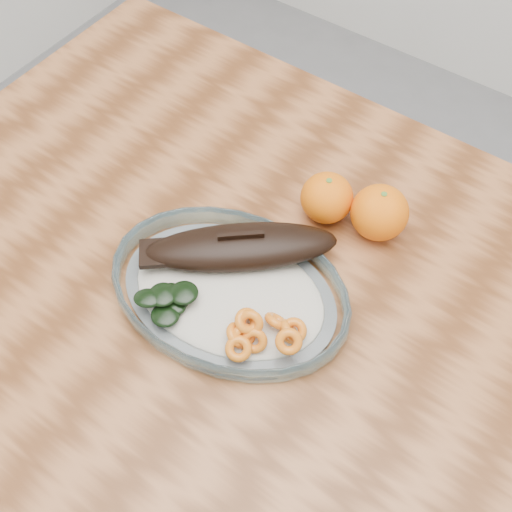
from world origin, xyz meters
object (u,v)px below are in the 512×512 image
at_px(plated_meal, 230,286).
at_px(orange_right, 380,213).
at_px(dining_table, 275,332).
at_px(orange_left, 327,198).

relative_size(plated_meal, orange_right, 8.27).
relative_size(dining_table, orange_left, 16.34).
xyz_separation_m(dining_table, orange_left, (-0.02, 0.15, 0.14)).
xyz_separation_m(dining_table, plated_meal, (-0.05, -0.03, 0.12)).
bearing_deg(orange_left, orange_right, 12.82).
relative_size(dining_table, plated_meal, 1.83).
distance_m(dining_table, plated_meal, 0.13).
height_order(dining_table, orange_left, orange_left).
height_order(plated_meal, orange_right, plated_meal).
height_order(plated_meal, orange_left, plated_meal).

